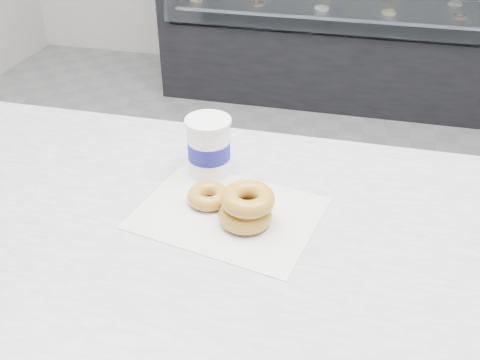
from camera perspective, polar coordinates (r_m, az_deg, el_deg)
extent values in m
plane|color=gray|center=(2.05, 6.84, -14.91)|extent=(5.00, 5.00, 0.00)
cube|color=silver|center=(1.01, 5.50, -6.70)|extent=(3.06, 0.76, 0.04)
cube|color=black|center=(3.70, 11.64, 12.63)|extent=(2.40, 0.70, 0.50)
cube|color=silver|center=(3.60, 12.26, 17.53)|extent=(2.20, 0.55, 0.02)
cube|color=silver|center=(1.04, -1.26, -3.53)|extent=(0.38, 0.32, 0.00)
torus|color=gold|center=(1.06, -3.39, -1.72)|extent=(0.10, 0.10, 0.03)
torus|color=gold|center=(1.01, 0.58, -3.76)|extent=(0.10, 0.10, 0.04)
torus|color=gold|center=(0.99, 0.85, -2.05)|extent=(0.14, 0.14, 0.04)
cylinder|color=white|center=(1.13, -3.34, 3.56)|extent=(0.12, 0.12, 0.13)
cylinder|color=white|center=(1.10, -3.44, 6.32)|extent=(0.10, 0.10, 0.01)
cylinder|color=navy|center=(1.14, -3.33, 3.31)|extent=(0.12, 0.12, 0.04)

